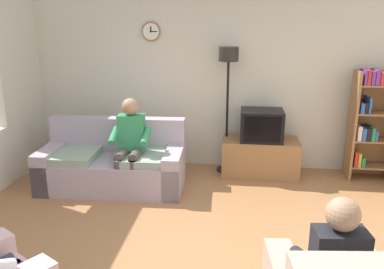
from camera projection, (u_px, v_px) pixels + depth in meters
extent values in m
plane|color=#9E6B42|center=(199.00, 258.00, 3.73)|extent=(12.00, 12.00, 0.00)
cube|color=beige|center=(218.00, 79.00, 5.90)|extent=(6.20, 0.12, 2.70)
cylinder|color=olive|center=(151.00, 31.00, 5.74)|extent=(0.28, 0.03, 0.28)
cylinder|color=white|center=(151.00, 31.00, 5.73)|extent=(0.24, 0.01, 0.24)
cube|color=black|center=(151.00, 29.00, 5.71)|extent=(0.02, 0.01, 0.09)
cube|color=black|center=(153.00, 32.00, 5.71)|extent=(0.11, 0.01, 0.01)
cube|color=beige|center=(20.00, 78.00, 5.68)|extent=(0.12, 1.10, 1.20)
cube|color=#A899A8|center=(113.00, 173.00, 5.27)|extent=(1.93, 0.91, 0.42)
cube|color=#A899A8|center=(118.00, 134.00, 5.49)|extent=(1.91, 0.27, 0.48)
cube|color=#A899A8|center=(174.00, 170.00, 5.18)|extent=(0.25, 0.85, 0.56)
cube|color=#A899A8|center=(52.00, 167.00, 5.32)|extent=(0.25, 0.85, 0.56)
cube|color=gray|center=(148.00, 157.00, 5.11)|extent=(0.63, 0.70, 0.10)
cube|color=gray|center=(74.00, 155.00, 5.19)|extent=(0.63, 0.70, 0.10)
cube|color=olive|center=(260.00, 157.00, 5.72)|extent=(1.10, 0.56, 0.54)
cube|color=black|center=(259.00, 150.00, 5.97)|extent=(1.10, 0.04, 0.03)
cube|color=black|center=(261.00, 125.00, 5.57)|extent=(0.60, 0.48, 0.44)
cube|color=black|center=(262.00, 130.00, 5.34)|extent=(0.50, 0.01, 0.36)
cube|color=olive|center=(352.00, 126.00, 5.49)|extent=(0.04, 0.36, 1.55)
cube|color=olive|center=(372.00, 123.00, 5.61)|extent=(0.64, 0.02, 1.55)
cube|color=olive|center=(370.00, 165.00, 5.61)|extent=(0.60, 0.34, 0.02)
cube|color=red|center=(354.00, 157.00, 5.59)|extent=(0.04, 0.28, 0.22)
cube|color=gold|center=(357.00, 158.00, 5.58)|extent=(0.04, 0.28, 0.20)
cube|color=#267F4C|center=(361.00, 160.00, 5.59)|extent=(0.05, 0.28, 0.14)
cube|color=olive|center=(374.00, 140.00, 5.50)|extent=(0.60, 0.34, 0.02)
cube|color=silver|center=(357.00, 132.00, 5.48)|extent=(0.05, 0.28, 0.20)
cube|color=#2D59A5|center=(362.00, 133.00, 5.48)|extent=(0.05, 0.28, 0.18)
cube|color=black|center=(366.00, 133.00, 5.47)|extent=(0.06, 0.28, 0.19)
cube|color=#267F4C|center=(371.00, 133.00, 5.46)|extent=(0.05, 0.28, 0.19)
cube|color=#2D59A5|center=(374.00, 134.00, 5.46)|extent=(0.03, 0.28, 0.14)
cube|color=olive|center=(377.00, 113.00, 5.40)|extent=(0.60, 0.34, 0.02)
cube|color=#2D59A5|center=(360.00, 107.00, 5.38)|extent=(0.05, 0.28, 0.14)
cube|color=black|center=(364.00, 107.00, 5.38)|extent=(0.04, 0.28, 0.15)
cube|color=#2D59A5|center=(367.00, 104.00, 5.36)|extent=(0.03, 0.28, 0.22)
cube|color=olive|center=(381.00, 85.00, 5.29)|extent=(0.60, 0.34, 0.02)
cube|color=#72338C|center=(363.00, 77.00, 5.27)|extent=(0.03, 0.28, 0.20)
cube|color=red|center=(367.00, 77.00, 5.26)|extent=(0.04, 0.28, 0.20)
cube|color=#72338C|center=(371.00, 77.00, 5.26)|extent=(0.04, 0.28, 0.19)
cube|color=#72338C|center=(375.00, 77.00, 5.25)|extent=(0.05, 0.28, 0.21)
cube|color=red|center=(379.00, 78.00, 5.25)|extent=(0.05, 0.28, 0.17)
cylinder|color=black|center=(226.00, 169.00, 5.95)|extent=(0.28, 0.28, 0.03)
cylinder|color=black|center=(227.00, 116.00, 5.72)|extent=(0.04, 0.04, 1.70)
cylinder|color=black|center=(229.00, 54.00, 5.47)|extent=(0.28, 0.28, 0.20)
cube|color=#338C59|center=(132.00, 132.00, 5.13)|extent=(0.35, 0.21, 0.48)
sphere|color=#A37A5B|center=(130.00, 107.00, 5.02)|extent=(0.22, 0.22, 0.22)
cylinder|color=#4C4742|center=(136.00, 155.00, 5.00)|extent=(0.14, 0.38, 0.13)
cylinder|color=#4C4742|center=(122.00, 154.00, 5.02)|extent=(0.14, 0.38, 0.13)
cylinder|color=#4C4742|center=(133.00, 180.00, 4.90)|extent=(0.11, 0.11, 0.52)
cylinder|color=#4C4742|center=(119.00, 180.00, 4.91)|extent=(0.11, 0.11, 0.52)
cylinder|color=#338C59|center=(146.00, 136.00, 5.02)|extent=(0.10, 0.33, 0.20)
cylinder|color=#338C59|center=(114.00, 136.00, 5.05)|extent=(0.10, 0.33, 0.20)
cube|color=black|center=(338.00, 263.00, 2.54)|extent=(0.36, 0.23, 0.48)
sphere|color=#A37A5B|center=(343.00, 214.00, 2.45)|extent=(0.22, 0.22, 0.22)
cylinder|color=black|center=(301.00, 257.00, 2.64)|extent=(0.12, 0.34, 0.20)
cylinder|color=black|center=(363.00, 258.00, 2.63)|extent=(0.12, 0.34, 0.20)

